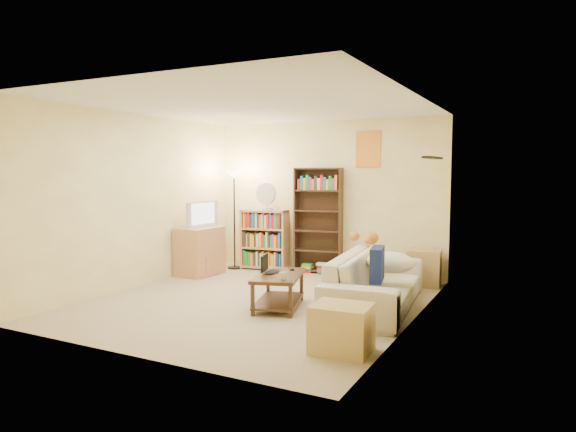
{
  "coord_description": "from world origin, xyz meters",
  "views": [
    {
      "loc": [
        3.31,
        -5.64,
        1.67
      ],
      "look_at": [
        0.08,
        0.7,
        1.05
      ],
      "focal_mm": 32.0,
      "sensor_mm": 36.0,
      "label": 1
    }
  ],
  "objects_px": {
    "sofa": "(376,281)",
    "desk_fan": "(266,197)",
    "laptop": "(275,272)",
    "mug": "(283,276)",
    "side_table": "(424,267)",
    "coffee_table": "(278,286)",
    "floor_lamp": "(234,191)",
    "tabby_cat": "(368,238)",
    "short_bookshelf": "(265,240)",
    "end_cabinet": "(342,328)",
    "tv_stand": "(200,251)",
    "television": "(199,214)",
    "tall_bookshelf": "(318,218)"
  },
  "relations": [
    {
      "from": "sofa",
      "to": "desk_fan",
      "type": "distance_m",
      "value": 2.95
    },
    {
      "from": "laptop",
      "to": "mug",
      "type": "height_order",
      "value": "mug"
    },
    {
      "from": "side_table",
      "to": "coffee_table",
      "type": "bearing_deg",
      "value": -122.52
    },
    {
      "from": "laptop",
      "to": "floor_lamp",
      "type": "height_order",
      "value": "floor_lamp"
    },
    {
      "from": "tabby_cat",
      "to": "short_bookshelf",
      "type": "relative_size",
      "value": 0.51
    },
    {
      "from": "tabby_cat",
      "to": "mug",
      "type": "distance_m",
      "value": 1.75
    },
    {
      "from": "mug",
      "to": "end_cabinet",
      "type": "relative_size",
      "value": 0.22
    },
    {
      "from": "sofa",
      "to": "end_cabinet",
      "type": "relative_size",
      "value": 4.34
    },
    {
      "from": "sofa",
      "to": "tv_stand",
      "type": "xyz_separation_m",
      "value": [
        -3.15,
        0.64,
        0.06
      ]
    },
    {
      "from": "coffee_table",
      "to": "television",
      "type": "xyz_separation_m",
      "value": [
        -2.1,
        1.21,
        0.71
      ]
    },
    {
      "from": "tabby_cat",
      "to": "end_cabinet",
      "type": "distance_m",
      "value": 2.62
    },
    {
      "from": "coffee_table",
      "to": "mug",
      "type": "height_order",
      "value": "mug"
    },
    {
      "from": "floor_lamp",
      "to": "television",
      "type": "bearing_deg",
      "value": -107.47
    },
    {
      "from": "tabby_cat",
      "to": "tv_stand",
      "type": "xyz_separation_m",
      "value": [
        -2.77,
        -0.19,
        -0.36
      ]
    },
    {
      "from": "television",
      "to": "short_bookshelf",
      "type": "relative_size",
      "value": 0.73
    },
    {
      "from": "tabby_cat",
      "to": "laptop",
      "type": "height_order",
      "value": "tabby_cat"
    },
    {
      "from": "tall_bookshelf",
      "to": "mug",
      "type": "bearing_deg",
      "value": -84.56
    },
    {
      "from": "laptop",
      "to": "tv_stand",
      "type": "xyz_separation_m",
      "value": [
        -2.03,
        1.18,
        -0.05
      ]
    },
    {
      "from": "mug",
      "to": "short_bookshelf",
      "type": "relative_size",
      "value": 0.11
    },
    {
      "from": "tabby_cat",
      "to": "short_bookshelf",
      "type": "height_order",
      "value": "short_bookshelf"
    },
    {
      "from": "desk_fan",
      "to": "floor_lamp",
      "type": "bearing_deg",
      "value": -165.99
    },
    {
      "from": "mug",
      "to": "floor_lamp",
      "type": "distance_m",
      "value": 3.13
    },
    {
      "from": "short_bookshelf",
      "to": "side_table",
      "type": "bearing_deg",
      "value": -7.97
    },
    {
      "from": "laptop",
      "to": "desk_fan",
      "type": "bearing_deg",
      "value": 25.74
    },
    {
      "from": "coffee_table",
      "to": "short_bookshelf",
      "type": "xyz_separation_m",
      "value": [
        -1.39,
        2.1,
        0.24
      ]
    },
    {
      "from": "laptop",
      "to": "tv_stand",
      "type": "relative_size",
      "value": 0.39
    },
    {
      "from": "short_bookshelf",
      "to": "desk_fan",
      "type": "height_order",
      "value": "desk_fan"
    },
    {
      "from": "mug",
      "to": "television",
      "type": "distance_m",
      "value": 2.78
    },
    {
      "from": "end_cabinet",
      "to": "short_bookshelf",
      "type": "bearing_deg",
      "value": 129.53
    },
    {
      "from": "tabby_cat",
      "to": "side_table",
      "type": "bearing_deg",
      "value": 46.25
    },
    {
      "from": "tabby_cat",
      "to": "mug",
      "type": "relative_size",
      "value": 4.49
    },
    {
      "from": "sofa",
      "to": "mug",
      "type": "height_order",
      "value": "sofa"
    },
    {
      "from": "mug",
      "to": "television",
      "type": "bearing_deg",
      "value": 147.31
    },
    {
      "from": "tabby_cat",
      "to": "floor_lamp",
      "type": "height_order",
      "value": "floor_lamp"
    },
    {
      "from": "desk_fan",
      "to": "end_cabinet",
      "type": "xyz_separation_m",
      "value": [
        2.58,
        -3.15,
        -1.03
      ]
    },
    {
      "from": "sofa",
      "to": "end_cabinet",
      "type": "xyz_separation_m",
      "value": [
        0.2,
        -1.68,
        -0.1
      ]
    },
    {
      "from": "side_table",
      "to": "tv_stand",
      "type": "bearing_deg",
      "value": -165.84
    },
    {
      "from": "end_cabinet",
      "to": "tv_stand",
      "type": "bearing_deg",
      "value": 145.39
    },
    {
      "from": "coffee_table",
      "to": "desk_fan",
      "type": "xyz_separation_m",
      "value": [
        -1.33,
        2.05,
        0.98
      ]
    },
    {
      "from": "tv_stand",
      "to": "short_bookshelf",
      "type": "xyz_separation_m",
      "value": [
        0.71,
        0.88,
        0.12
      ]
    },
    {
      "from": "tv_stand",
      "to": "laptop",
      "type": "bearing_deg",
      "value": -26.31
    },
    {
      "from": "side_table",
      "to": "floor_lamp",
      "type": "bearing_deg",
      "value": -177.08
    },
    {
      "from": "coffee_table",
      "to": "floor_lamp",
      "type": "height_order",
      "value": "floor_lamp"
    },
    {
      "from": "short_bookshelf",
      "to": "coffee_table",
      "type": "bearing_deg",
      "value": -64.05
    },
    {
      "from": "tv_stand",
      "to": "floor_lamp",
      "type": "relative_size",
      "value": 0.46
    },
    {
      "from": "tall_bookshelf",
      "to": "floor_lamp",
      "type": "relative_size",
      "value": 1.04
    },
    {
      "from": "side_table",
      "to": "end_cabinet",
      "type": "bearing_deg",
      "value": -91.26
    },
    {
      "from": "tabby_cat",
      "to": "television",
      "type": "relative_size",
      "value": 0.7
    },
    {
      "from": "tall_bookshelf",
      "to": "side_table",
      "type": "relative_size",
      "value": 3.27
    },
    {
      "from": "short_bookshelf",
      "to": "end_cabinet",
      "type": "xyz_separation_m",
      "value": [
        2.64,
        -3.2,
        -0.29
      ]
    }
  ]
}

